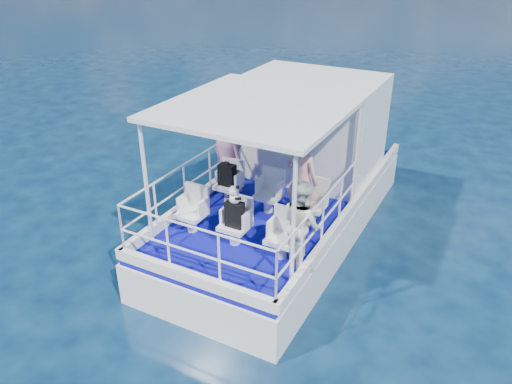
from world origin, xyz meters
The scene contains 20 objects.
ground centered at (0.00, 0.00, 0.00)m, with size 2000.00×2000.00×0.00m, color #071A34.
hull centered at (0.00, 1.00, 0.00)m, with size 3.00×7.00×1.60m, color white.
deck centered at (0.00, 1.00, 0.85)m, with size 2.90×6.90×0.10m, color #09097D.
cabin centered at (0.00, 2.30, 2.00)m, with size 2.85×2.00×2.20m, color white.
canopy centered at (0.00, -0.20, 3.14)m, with size 3.00×3.20×0.08m, color white.
canopy_posts centered at (0.00, -0.25, 2.00)m, with size 2.77×2.97×2.20m.
railings centered at (0.00, -0.58, 1.40)m, with size 2.84×3.59×1.00m, color white, non-canonical shape.
seat_port_fwd centered at (-0.90, 0.20, 1.09)m, with size 0.48×0.46×0.38m, color white.
seat_center_fwd centered at (0.00, 0.20, 1.09)m, with size 0.48×0.46×0.38m, color white.
seat_stbd_fwd centered at (0.90, 0.20, 1.09)m, with size 0.48×0.46×0.38m, color white.
seat_port_aft centered at (-0.90, -1.10, 1.09)m, with size 0.48×0.46×0.38m, color white.
seat_center_aft centered at (0.00, -1.10, 1.09)m, with size 0.48×0.46×0.38m, color white.
seat_stbd_aft centered at (0.90, -1.10, 1.09)m, with size 0.48×0.46×0.38m, color white.
passenger_port_fwd centered at (-1.12, 0.57, 1.73)m, with size 0.62×0.44×1.65m, color #C47F9F.
passenger_stbd_fwd centered at (0.72, 0.11, 1.76)m, with size 0.63×0.41×1.73m, color #D98F8C.
passenger_stbd_aft centered at (1.25, -1.12, 1.65)m, with size 0.73×0.57×1.50m, color silver.
backpack_port centered at (-0.90, 0.17, 1.50)m, with size 0.34×0.19×0.44m, color black.
backpack_center centered at (0.03, -1.15, 1.51)m, with size 0.31×0.17×0.46m, color black.
compact_camera centered at (-0.91, 0.16, 1.75)m, with size 0.10×0.06×0.06m, color black.
panda centered at (0.05, -1.17, 1.91)m, with size 0.22×0.18×0.34m, color white, non-canonical shape.
Camera 1 is at (3.79, -7.46, 5.69)m, focal length 35.00 mm.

